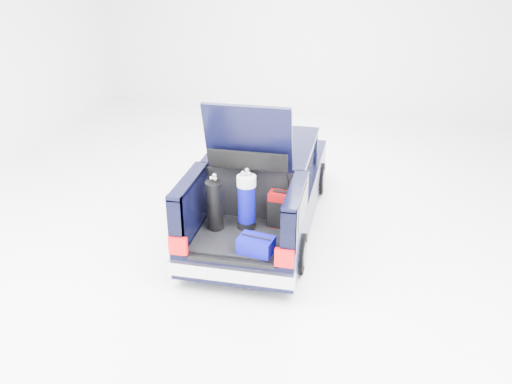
% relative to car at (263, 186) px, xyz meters
% --- Properties ---
extents(ground, '(14.00, 14.00, 0.00)m').
position_rel_car_xyz_m(ground, '(0.00, -0.11, -0.67)').
color(ground, white).
rests_on(ground, ground).
extents(car, '(1.87, 4.65, 2.47)m').
position_rel_car_xyz_m(car, '(0.00, 0.00, 0.00)').
color(car, black).
rests_on(car, ground).
extents(red_suitcase, '(0.37, 0.26, 0.58)m').
position_rel_car_xyz_m(red_suitcase, '(0.50, -1.19, 0.20)').
color(red_suitcase, '#790406').
rests_on(red_suitcase, car).
extents(black_golf_bag, '(0.25, 0.30, 0.87)m').
position_rel_car_xyz_m(black_golf_bag, '(-0.43, -1.49, 0.32)').
color(black_golf_bag, black).
rests_on(black_golf_bag, car).
extents(blue_golf_bag, '(0.34, 0.34, 0.95)m').
position_rel_car_xyz_m(blue_golf_bag, '(0.02, -1.34, 0.36)').
color(blue_golf_bag, black).
rests_on(blue_golf_bag, car).
extents(blue_duffel, '(0.53, 0.39, 0.25)m').
position_rel_car_xyz_m(blue_duffel, '(0.30, -2.01, 0.04)').
color(blue_duffel, '#06057D').
rests_on(blue_duffel, car).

